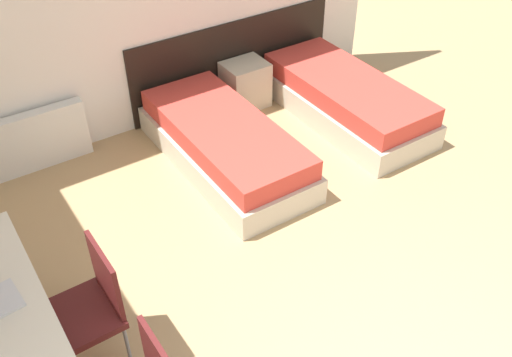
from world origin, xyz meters
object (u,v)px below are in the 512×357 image
nightstand (245,85)px  chair_near_laptop (88,305)px  bed_near_window (225,144)px  bed_near_door (346,99)px

nightstand → chair_near_laptop: chair_near_laptop is taller
chair_near_laptop → bed_near_window: bearing=36.0°
bed_near_door → nightstand: size_ratio=3.95×
bed_near_door → bed_near_window: bearing=180.0°
nightstand → chair_near_laptop: size_ratio=0.57×
bed_near_window → bed_near_door: (1.48, 0.00, 0.00)m
chair_near_laptop → bed_near_door: bearing=21.5°
nightstand → bed_near_door: bearing=-47.2°
bed_near_door → chair_near_laptop: chair_near_laptop is taller
bed_near_window → nightstand: size_ratio=3.95×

